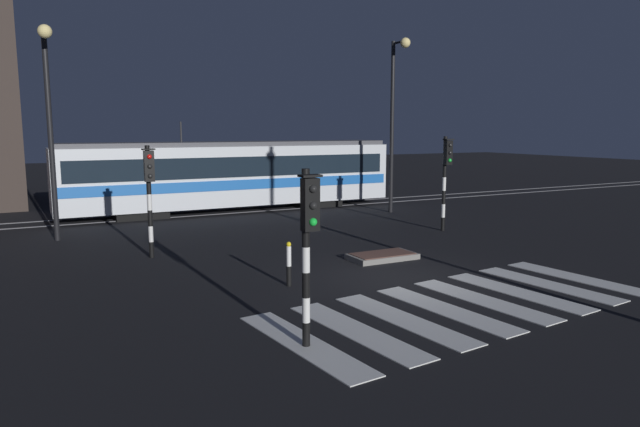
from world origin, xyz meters
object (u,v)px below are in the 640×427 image
traffic_light_corner_far_right (446,169)px  street_lamp_trackside_left (49,108)px  traffic_light_corner_near_left (308,232)px  street_lamp_trackside_right (395,106)px  tram (232,174)px  bollard_island_edge (289,264)px  traffic_light_corner_far_left (149,184)px

traffic_light_corner_far_right → street_lamp_trackside_left: size_ratio=0.50×
traffic_light_corner_near_left → street_lamp_trackside_left: bearing=104.8°
street_lamp_trackside_right → street_lamp_trackside_left: 14.17m
tram → bollard_island_edge: 13.51m
traffic_light_corner_far_right → bollard_island_edge: bearing=-152.9°
street_lamp_trackside_right → bollard_island_edge: street_lamp_trackside_right is taller
traffic_light_corner_far_left → traffic_light_corner_near_left: (0.99, -8.56, -0.13)m
bollard_island_edge → street_lamp_trackside_right: bearing=44.1°
traffic_light_corner_far_left → tram: 10.01m
traffic_light_corner_far_right → street_lamp_trackside_left: (-13.14, 4.46, 2.16)m
traffic_light_corner_far_left → bollard_island_edge: size_ratio=3.03×
street_lamp_trackside_left → street_lamp_trackside_right: bearing=1.5°
tram → bollard_island_edge: size_ratio=14.15×
tram → traffic_light_corner_far_left: bearing=-122.8°
street_lamp_trackside_left → tram: 9.32m
traffic_light_corner_far_left → bollard_island_edge: (2.36, -4.69, -1.66)m
traffic_light_corner_near_left → tram: (4.43, 16.98, -0.34)m
street_lamp_trackside_left → bollard_island_edge: street_lamp_trackside_left is taller
street_lamp_trackside_left → traffic_light_corner_far_right: bearing=-18.8°
street_lamp_trackside_right → tram: street_lamp_trackside_right is taller
street_lamp_trackside_left → traffic_light_corner_far_left: bearing=-59.9°
street_lamp_trackside_right → tram: 8.13m
traffic_light_corner_near_left → traffic_light_corner_far_right: 12.76m
traffic_light_corner_far_left → street_lamp_trackside_right: street_lamp_trackside_right is taller
bollard_island_edge → street_lamp_trackside_left: bearing=118.3°
traffic_light_corner_near_left → street_lamp_trackside_right: (10.81, 13.02, 2.77)m
traffic_light_corner_far_right → tram: (-5.37, 8.79, -0.60)m
traffic_light_corner_far_right → traffic_light_corner_far_left: bearing=178.0°
street_lamp_trackside_left → bollard_island_edge: 10.72m
street_lamp_trackside_right → street_lamp_trackside_left: bearing=-178.5°
traffic_light_corner_far_left → tram: tram is taller
traffic_light_corner_far_right → street_lamp_trackside_left: street_lamp_trackside_left is taller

